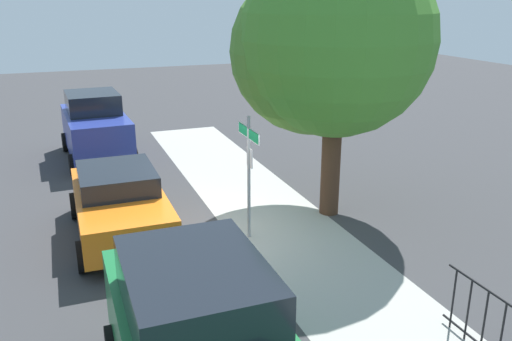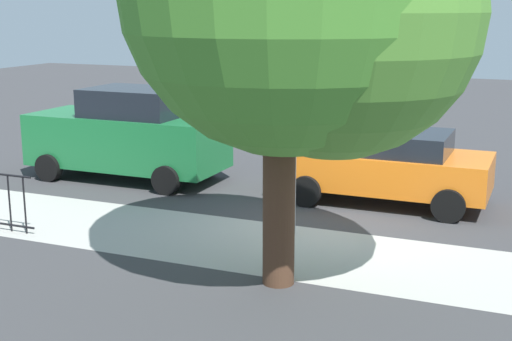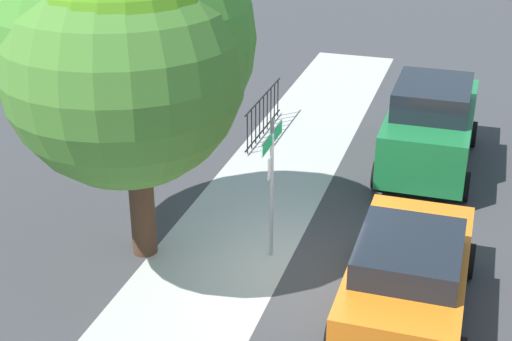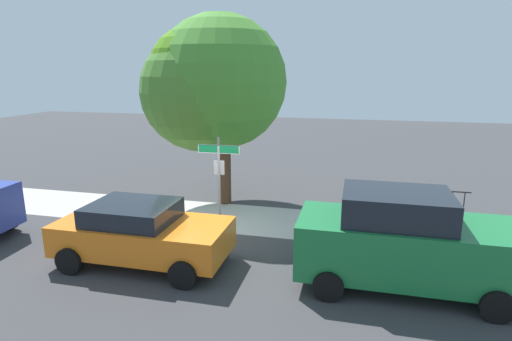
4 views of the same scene
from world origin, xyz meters
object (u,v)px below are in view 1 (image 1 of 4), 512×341
street_sign (249,157)px  car_blue (96,127)px  car_orange (120,202)px  shade_tree (324,41)px

street_sign → car_blue: 7.93m
street_sign → car_orange: 3.08m
car_blue → car_orange: 6.34m
street_sign → shade_tree: 3.37m
shade_tree → car_blue: (-6.39, -4.89, -3.08)m
shade_tree → car_blue: size_ratio=1.55×
car_blue → car_orange: bearing=-2.8°
street_sign → car_blue: size_ratio=0.66×
street_sign → car_blue: street_sign is taller
street_sign → car_orange: street_sign is taller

